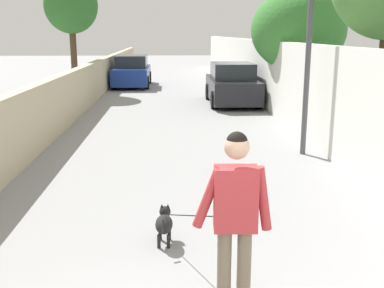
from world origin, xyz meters
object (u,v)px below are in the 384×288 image
Objects in this scene: person_skateboarder at (235,211)px; car_far at (132,72)px; tree_right_near at (298,30)px; dog at (164,223)px; tree_left_far at (71,6)px; car_near at (232,85)px; lamp_post at (311,13)px.

person_skateboarder is 20.05m from car_far.
tree_right_near is 2.01× the size of dog.
tree_right_near is at bearing -125.12° from tree_left_far.
dog is at bearing 20.79° from person_skateboarder.
dog is 0.51× the size of car_near.
tree_left_far is 2.89× the size of person_skateboarder.
car_far is at bearing -46.78° from tree_left_far.
lamp_post reaches higher than dog.
tree_left_far is 13.64m from lamp_post.
car_near is (7.58, 0.60, -2.33)m from lamp_post.
tree_right_near reaches higher than car_far.
tree_left_far is at bearing 32.24° from lamp_post.
person_skateboarder is (-6.11, 2.39, -1.93)m from lamp_post.
person_skateboarder is at bearing -172.91° from car_far.
car_far is (13.78, 4.86, -2.33)m from lamp_post.
tree_right_near is 0.97× the size of car_far.
car_far is (6.20, 4.26, 0.00)m from car_near.
tree_right_near is 0.91× the size of lamp_post.
car_far is at bearing 5.72° from dog.
person_skateboarder is 0.86× the size of dog.
lamp_post is 6.01m from dog.
tree_right_near is 10.48m from car_far.
tree_left_far is 18.49m from person_skateboarder.
person_skateboarder is 13.81m from car_near.
tree_left_far reaches higher than car_far.
tree_left_far is at bearing 54.88° from tree_right_near.
tree_left_far is at bearing 14.87° from dog.
dog is (-9.91, 4.30, -2.44)m from tree_right_near.
tree_left_far is at bearing 15.47° from person_skateboarder.
tree_left_far reaches higher than car_near.
dog is 0.48× the size of car_far.
lamp_post is 14.80m from car_far.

